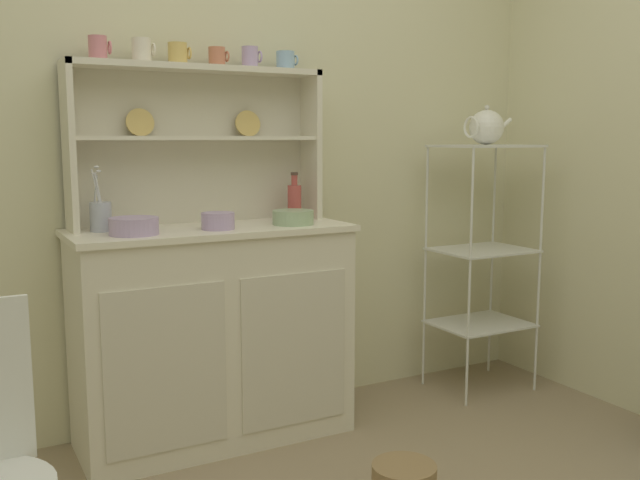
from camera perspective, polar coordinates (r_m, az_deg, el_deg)
wall_back at (r=3.07m, az=-8.16°, el=8.78°), size 3.84×0.05×2.50m
hutch_cabinet at (r=2.89m, az=-8.55°, el=-7.32°), size 1.10×0.45×0.87m
hutch_shelf_unit at (r=2.94m, az=-9.98°, el=8.59°), size 1.03×0.18×0.63m
bakers_rack at (r=3.47m, az=12.98°, el=0.06°), size 0.45×0.35×1.18m
cup_rose_0 at (r=2.82m, az=-17.43°, el=14.54°), size 0.08×0.07×0.09m
cup_cream_1 at (r=2.86m, az=-14.15°, el=14.61°), size 0.09×0.07×0.09m
cup_gold_2 at (r=2.89m, az=-11.37°, el=14.52°), size 0.09×0.07×0.08m
cup_terracotta_3 at (r=2.95m, az=-8.28°, el=14.41°), size 0.08×0.07×0.08m
cup_lilac_4 at (r=3.00m, az=-5.64°, el=14.44°), size 0.08×0.07×0.09m
cup_sky_5 at (r=3.06m, az=-2.78°, el=14.24°), size 0.09×0.08×0.08m
bowl_mixing_large at (r=2.64m, az=-14.77°, el=1.09°), size 0.18×0.18×0.06m
bowl_floral_medium at (r=2.73m, az=-8.22°, el=1.53°), size 0.13×0.13×0.06m
bowl_cream_small at (r=2.86m, az=-2.18°, el=1.83°), size 0.17×0.17×0.06m
jam_bottle at (r=3.03m, az=-2.07°, el=3.20°), size 0.06×0.06×0.20m
utensil_jar at (r=2.77m, az=-17.27°, el=1.90°), size 0.08×0.08×0.25m
porcelain_teapot at (r=3.43m, az=13.24°, el=8.84°), size 0.25×0.16×0.18m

